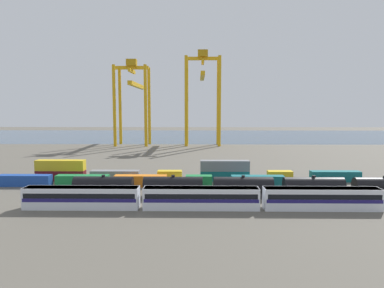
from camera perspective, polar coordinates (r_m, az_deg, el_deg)
The scene contains 19 objects.
ground_plane at distance 120.98m, azimuth -1.14°, elevation -2.56°, with size 420.00×420.00×0.00m, color #5B564C.
harbour_water at distance 225.39m, azimuth -0.20°, elevation 1.41°, with size 400.00×110.00×0.01m, color #384C60.
passenger_train at distance 61.46m, azimuth 1.54°, elevation -8.95°, with size 63.78×3.14×3.90m.
freight_tank_row at distance 69.96m, azimuth 8.60°, elevation -7.14°, with size 68.92×3.07×4.53m.
shipping_container_0 at distance 88.36m, azimuth -26.34°, elevation -5.52°, with size 12.10×2.44×2.60m, color #1C4299.
shipping_container_1 at distance 83.08m, azimuth -17.96°, elevation -5.89°, with size 12.10×2.44×2.60m, color #197538.
shipping_container_2 at distance 79.77m, azimuth -8.67°, elevation -6.15°, with size 12.10×2.44×2.60m, color orange.
shipping_container_3 at distance 78.68m, azimuth 1.16°, elevation -6.25°, with size 6.04×2.44×2.60m, color #197538.
shipping_container_4 at distance 79.91m, azimuth 10.98°, elevation -6.17°, with size 12.10×2.44×2.60m, color #146066.
shipping_container_5 at distance 91.18m, azimuth -21.23°, elevation -4.97°, with size 12.10×2.44×2.60m, color maroon.
shipping_container_6 at distance 90.74m, azimuth -21.29°, elevation -3.35°, with size 12.10×2.44×2.60m, color gold.
shipping_container_7 at distance 86.99m, azimuth -12.82°, elevation -5.22°, with size 12.10×2.44×2.60m, color slate.
shipping_container_8 at distance 84.82m, azimuth -3.76°, elevation -5.37°, with size 6.04×2.44×2.60m, color gold.
shipping_container_9 at distance 84.82m, azimuth 5.52°, elevation -5.38°, with size 12.10×2.44×2.60m, color #146066.
shipping_container_10 at distance 84.35m, azimuth 5.54°, elevation -3.65°, with size 12.10×2.44×2.60m, color slate.
shipping_container_11 at distance 87.00m, azimuth 14.58°, elevation -5.26°, with size 6.04×2.44×2.60m, color gold.
shipping_container_12 at distance 91.20m, azimuth 22.98°, elevation -5.03°, with size 12.10×2.44×2.60m, color #146066.
gantry_crane_west at distance 172.71m, azimuth -9.82°, elevation 8.47°, with size 16.42×41.39×41.68m.
gantry_crane_central at distance 168.66m, azimuth 1.80°, elevation 9.43°, with size 17.36×33.74×45.96m.
Camera 1 is at (4.23, -79.56, 17.98)m, focal length 31.64 mm.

